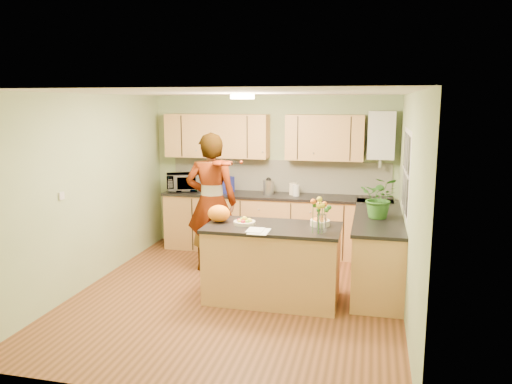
# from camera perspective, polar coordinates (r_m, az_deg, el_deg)

# --- Properties ---
(floor) EXTENTS (4.50, 4.50, 0.00)m
(floor) POSITION_cam_1_polar(r_m,az_deg,el_deg) (6.40, -2.16, -11.73)
(floor) COLOR #573319
(floor) RESTS_ON ground
(ceiling) EXTENTS (4.00, 4.50, 0.02)m
(ceiling) POSITION_cam_1_polar(r_m,az_deg,el_deg) (5.93, -2.32, 11.27)
(ceiling) COLOR white
(ceiling) RESTS_ON wall_back
(wall_back) EXTENTS (4.00, 0.02, 2.50)m
(wall_back) POSITION_cam_1_polar(r_m,az_deg,el_deg) (8.20, 1.96, 2.23)
(wall_back) COLOR #90A777
(wall_back) RESTS_ON floor
(wall_front) EXTENTS (4.00, 0.02, 2.50)m
(wall_front) POSITION_cam_1_polar(r_m,az_deg,el_deg) (3.98, -10.95, -6.66)
(wall_front) COLOR #90A777
(wall_front) RESTS_ON floor
(wall_left) EXTENTS (0.02, 4.50, 2.50)m
(wall_left) POSITION_cam_1_polar(r_m,az_deg,el_deg) (6.84, -18.60, 0.09)
(wall_left) COLOR #90A777
(wall_left) RESTS_ON floor
(wall_right) EXTENTS (0.02, 4.50, 2.50)m
(wall_right) POSITION_cam_1_polar(r_m,az_deg,el_deg) (5.84, 17.03, -1.50)
(wall_right) COLOR #90A777
(wall_right) RESTS_ON floor
(back_counter) EXTENTS (3.64, 0.62, 0.94)m
(back_counter) POSITION_cam_1_polar(r_m,az_deg,el_deg) (8.04, 2.20, -3.59)
(back_counter) COLOR tan
(back_counter) RESTS_ON floor
(right_counter) EXTENTS (0.62, 2.24, 0.94)m
(right_counter) POSITION_cam_1_polar(r_m,az_deg,el_deg) (6.84, 13.72, -6.37)
(right_counter) COLOR tan
(right_counter) RESTS_ON floor
(splashback) EXTENTS (3.60, 0.02, 0.52)m
(splashback) POSITION_cam_1_polar(r_m,az_deg,el_deg) (8.18, 2.62, 1.85)
(splashback) COLOR white
(splashback) RESTS_ON back_counter
(upper_cabinets) EXTENTS (3.20, 0.34, 0.70)m
(upper_cabinets) POSITION_cam_1_polar(r_m,az_deg,el_deg) (8.01, 0.50, 6.36)
(upper_cabinets) COLOR tan
(upper_cabinets) RESTS_ON wall_back
(boiler) EXTENTS (0.40, 0.30, 0.86)m
(boiler) POSITION_cam_1_polar(r_m,az_deg,el_deg) (7.82, 14.13, 6.30)
(boiler) COLOR silver
(boiler) RESTS_ON wall_back
(window_right) EXTENTS (0.01, 1.30, 1.05)m
(window_right) POSITION_cam_1_polar(r_m,az_deg,el_deg) (6.38, 16.78, 2.22)
(window_right) COLOR silver
(window_right) RESTS_ON wall_right
(light_switch) EXTENTS (0.02, 0.09, 0.09)m
(light_switch) POSITION_cam_1_polar(r_m,az_deg,el_deg) (6.33, -21.34, -0.41)
(light_switch) COLOR silver
(light_switch) RESTS_ON wall_left
(ceiling_lamp) EXTENTS (0.30, 0.30, 0.07)m
(ceiling_lamp) POSITION_cam_1_polar(r_m,az_deg,el_deg) (6.22, -1.57, 10.86)
(ceiling_lamp) COLOR #FFEABF
(ceiling_lamp) RESTS_ON ceiling
(peninsula_island) EXTENTS (1.62, 0.83, 0.93)m
(peninsula_island) POSITION_cam_1_polar(r_m,az_deg,el_deg) (6.13, 1.90, -8.10)
(peninsula_island) COLOR tan
(peninsula_island) RESTS_ON floor
(fruit_dish) EXTENTS (0.27, 0.27, 0.09)m
(fruit_dish) POSITION_cam_1_polar(r_m,az_deg,el_deg) (6.06, -1.32, -3.36)
(fruit_dish) COLOR beige
(fruit_dish) RESTS_ON peninsula_island
(orange_bowl) EXTENTS (0.24, 0.24, 0.14)m
(orange_bowl) POSITION_cam_1_polar(r_m,az_deg,el_deg) (6.05, 7.33, -3.29)
(orange_bowl) COLOR beige
(orange_bowl) RESTS_ON peninsula_island
(flower_vase) EXTENTS (0.25, 0.25, 0.46)m
(flower_vase) POSITION_cam_1_polar(r_m,az_deg,el_deg) (5.67, 7.54, -1.62)
(flower_vase) COLOR silver
(flower_vase) RESTS_ON peninsula_island
(orange_bag) EXTENTS (0.35, 0.32, 0.21)m
(orange_bag) POSITION_cam_1_polar(r_m,az_deg,el_deg) (6.19, -4.26, -2.47)
(orange_bag) COLOR orange
(orange_bag) RESTS_ON peninsula_island
(papers) EXTENTS (0.23, 0.31, 0.01)m
(papers) POSITION_cam_1_polar(r_m,az_deg,el_deg) (5.73, 0.35, -4.50)
(papers) COLOR white
(papers) RESTS_ON peninsula_island
(violinist) EXTENTS (0.78, 0.57, 1.98)m
(violinist) POSITION_cam_1_polar(r_m,az_deg,el_deg) (7.10, -5.11, -1.19)
(violinist) COLOR tan
(violinist) RESTS_ON floor
(violin) EXTENTS (0.65, 0.57, 0.16)m
(violin) POSITION_cam_1_polar(r_m,az_deg,el_deg) (6.74, -4.16, 3.32)
(violin) COLOR #540D05
(violin) RESTS_ON violinist
(microwave) EXTENTS (0.62, 0.53, 0.29)m
(microwave) POSITION_cam_1_polar(r_m,az_deg,el_deg) (8.34, -8.38, 1.11)
(microwave) COLOR silver
(microwave) RESTS_ON back_counter
(blue_box) EXTENTS (0.37, 0.31, 0.25)m
(blue_box) POSITION_cam_1_polar(r_m,az_deg,el_deg) (8.16, -3.84, 0.88)
(blue_box) COLOR navy
(blue_box) RESTS_ON back_counter
(kettle) EXTENTS (0.17, 0.17, 0.31)m
(kettle) POSITION_cam_1_polar(r_m,az_deg,el_deg) (7.97, 1.44, 0.67)
(kettle) COLOR #B5B5BA
(kettle) RESTS_ON back_counter
(jar_cream) EXTENTS (0.14, 0.14, 0.19)m
(jar_cream) POSITION_cam_1_polar(r_m,az_deg,el_deg) (7.93, 4.26, 0.35)
(jar_cream) COLOR beige
(jar_cream) RESTS_ON back_counter
(jar_white) EXTENTS (0.12, 0.12, 0.17)m
(jar_white) POSITION_cam_1_polar(r_m,az_deg,el_deg) (7.84, 4.60, 0.17)
(jar_white) COLOR silver
(jar_white) RESTS_ON back_counter
(potted_plant) EXTENTS (0.52, 0.46, 0.53)m
(potted_plant) POSITION_cam_1_polar(r_m,az_deg,el_deg) (6.48, 14.01, -0.62)
(potted_plant) COLOR #306923
(potted_plant) RESTS_ON right_counter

